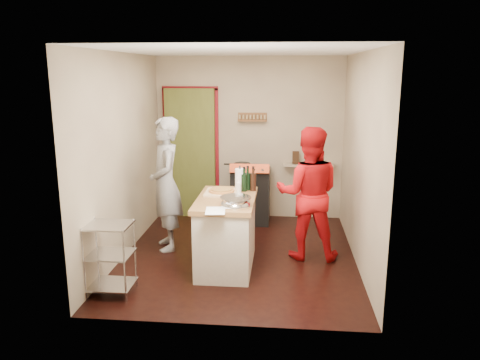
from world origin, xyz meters
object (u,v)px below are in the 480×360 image
object	(u,v)px
stove	(251,195)
person_red	(308,193)
person_stripe	(166,184)
island	(227,231)
wire_shelving	(110,255)

from	to	relation	value
stove	person_red	distance (m)	1.66
person_stripe	person_red	bearing A→B (deg)	64.74
stove	island	world-z (taller)	island
island	person_red	xyz separation A→B (m)	(1.00, 0.42, 0.38)
stove	wire_shelving	distance (m)	2.94
person_stripe	person_red	world-z (taller)	person_stripe
wire_shelving	person_stripe	xyz separation A→B (m)	(0.28, 1.38, 0.45)
stove	person_red	bearing A→B (deg)	-58.89
island	wire_shelving	bearing A→B (deg)	-144.64
stove	island	size ratio (longest dim) A/B	0.78
island	person_red	world-z (taller)	person_red
wire_shelving	island	bearing A→B (deg)	35.36
wire_shelving	person_red	distance (m)	2.53
wire_shelving	person_red	xyz separation A→B (m)	(2.16, 1.25, 0.41)
stove	person_red	world-z (taller)	person_red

